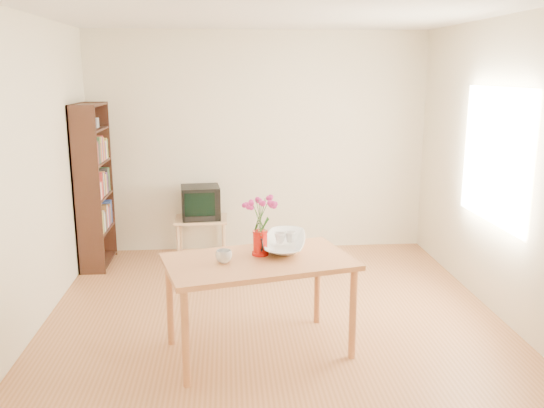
{
  "coord_description": "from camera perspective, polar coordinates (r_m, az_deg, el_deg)",
  "views": [
    {
      "loc": [
        -0.38,
        -4.58,
        2.13
      ],
      "look_at": [
        0.0,
        0.3,
        1.0
      ],
      "focal_mm": 38.0,
      "sensor_mm": 36.0,
      "label": 1
    }
  ],
  "objects": [
    {
      "name": "flowers",
      "position": [
        4.36,
        -1.19,
        -0.82
      ],
      "size": [
        0.22,
        0.22,
        0.31
      ],
      "primitive_type": null,
      "color": "#C32E82",
      "rests_on": "pitcher"
    },
    {
      "name": "table",
      "position": [
        4.38,
        -1.31,
        -6.51
      ],
      "size": [
        1.54,
        1.11,
        0.75
      ],
      "rotation": [
        0.0,
        0.0,
        0.25
      ],
      "color": "#B86C3F",
      "rests_on": "ground"
    },
    {
      "name": "bookshelf",
      "position": [
        6.62,
        -17.19,
        1.18
      ],
      "size": [
        0.28,
        0.7,
        1.8
      ],
      "color": "black",
      "rests_on": "ground"
    },
    {
      "name": "teacup_a",
      "position": [
        4.57,
        0.81,
        -2.11
      ],
      "size": [
        0.11,
        0.11,
        0.07
      ],
      "primitive_type": "imported",
      "rotation": [
        0.0,
        0.0,
        0.72
      ],
      "color": "white",
      "rests_on": "bowl"
    },
    {
      "name": "bowl",
      "position": [
        4.57,
        1.31,
        -1.59
      ],
      "size": [
        0.56,
        0.56,
        0.46
      ],
      "primitive_type": "imported",
      "rotation": [
        0.0,
        0.0,
        -0.16
      ],
      "color": "white",
      "rests_on": "table"
    },
    {
      "name": "room",
      "position": [
        4.67,
        0.64,
        2.8
      ],
      "size": [
        4.5,
        4.5,
        4.5
      ],
      "color": "#A36339",
      "rests_on": "ground"
    },
    {
      "name": "mug",
      "position": [
        4.27,
        -4.79,
        -5.21
      ],
      "size": [
        0.17,
        0.17,
        0.09
      ],
      "primitive_type": "imported",
      "rotation": [
        0.0,
        0.0,
        3.89
      ],
      "color": "white",
      "rests_on": "table"
    },
    {
      "name": "tv_stand",
      "position": [
        6.78,
        -7.03,
        -1.99
      ],
      "size": [
        0.6,
        0.45,
        0.46
      ],
      "color": "tan",
      "rests_on": "ground"
    },
    {
      "name": "teacup_b",
      "position": [
        4.6,
        1.84,
        -2.02
      ],
      "size": [
        0.09,
        0.09,
        0.07
      ],
      "primitive_type": "imported",
      "rotation": [
        0.0,
        0.0,
        1.77
      ],
      "color": "white",
      "rests_on": "bowl"
    },
    {
      "name": "television",
      "position": [
        6.73,
        -7.09,
        0.23
      ],
      "size": [
        0.47,
        0.44,
        0.38
      ],
      "rotation": [
        0.0,
        0.0,
        0.09
      ],
      "color": "black",
      "rests_on": "tv_stand"
    },
    {
      "name": "pitcher",
      "position": [
        4.43,
        -1.17,
        -3.97
      ],
      "size": [
        0.13,
        0.21,
        0.2
      ],
      "rotation": [
        0.0,
        0.0,
        0.08
      ],
      "color": "red",
      "rests_on": "table"
    }
  ]
}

